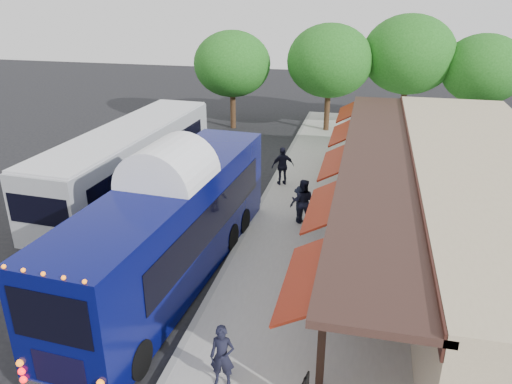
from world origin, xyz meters
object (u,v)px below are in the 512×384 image
Objects in this scene: coach_bus at (172,223)px; ped_b at (303,201)px; ped_d at (301,204)px; city_bus at (129,160)px; ped_a at (222,356)px; ped_c at (283,166)px.

ped_b is (3.56, 4.83, -0.94)m from coach_bus.
ped_d is at bearing -30.48° from ped_b.
ped_a is at bearing -51.30° from city_bus.
city_bus is 6.68× the size of ped_b.
ped_b is 0.99× the size of ped_c.
ped_a is (7.38, -10.37, -0.84)m from city_bus.
ped_c is at bearing -69.51° from ped_b.
coach_bus is 9.04m from ped_c.
ped_b is 4.20m from ped_c.
ped_d is at bearing 83.19° from ped_c.
ped_a is at bearing 107.84° from ped_d.
ped_c is at bearing -48.93° from ped_d.
ped_a is at bearing -52.05° from coach_bus.
city_bus reaches higher than ped_d.
city_bus is 8.08m from ped_b.
ped_a is 0.89× the size of ped_b.
coach_bus is at bearing 119.97° from ped_a.
ped_b is at bearing 84.08° from ped_c.
ped_c reaches higher than ped_b.
ped_b is at bearing 171.00° from ped_d.
coach_bus is at bearing -50.14° from city_bus.
city_bus is 6.60× the size of ped_c.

